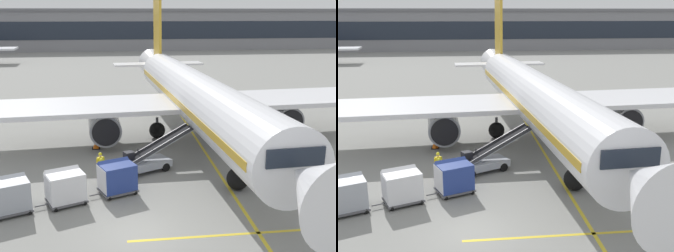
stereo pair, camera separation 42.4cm
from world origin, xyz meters
TOP-DOWN VIEW (x-y plane):
  - ground_plane at (0.00, 0.00)m, footprint 600.00×600.00m
  - parked_airplane at (5.44, 14.64)m, footprint 32.33×42.08m
  - belt_loader at (1.16, 8.02)m, footprint 5.45×3.46m
  - baggage_cart_lead at (-0.89, 4.69)m, footprint 2.81×2.24m
  - baggage_cart_second at (-3.69, 3.68)m, footprint 2.81×2.24m
  - baggage_cart_third at (-6.44, 2.91)m, footprint 2.81×2.24m
  - ground_crew_by_loader at (-1.78, 5.84)m, footprint 0.38×0.52m
  - ground_crew_by_carts at (-1.87, 6.96)m, footprint 0.49×0.41m
  - safety_cone_engine_keepout at (-1.70, 14.39)m, footprint 0.62×0.62m
  - safety_cone_wingtip at (0.00, 10.12)m, footprint 0.62×0.62m
  - safety_cone_nose_mark at (-2.41, 13.09)m, footprint 0.61×0.61m
  - apron_guidance_line_lead_in at (5.72, 13.89)m, footprint 0.20×110.00m
  - apron_guidance_line_stop_bar at (5.49, -0.75)m, footprint 12.00×0.20m
  - terminal_building at (10.63, 103.24)m, footprint 148.39×16.38m

SIDE VIEW (x-z plane):
  - ground_plane at x=0.00m, z-range 0.00..0.00m
  - apron_guidance_line_lead_in at x=5.72m, z-range 0.00..0.01m
  - apron_guidance_line_stop_bar at x=5.49m, z-range 0.00..0.01m
  - safety_cone_nose_mark at x=-2.41m, z-range -0.01..0.68m
  - safety_cone_wingtip at x=0.00m, z-range -0.01..0.69m
  - safety_cone_engine_keepout at x=-1.70m, z-range -0.01..0.69m
  - belt_loader at x=1.16m, z-range -0.52..2.16m
  - ground_crew_by_loader at x=-1.78m, z-range 0.13..1.87m
  - ground_crew_by_carts at x=-1.87m, z-range 0.13..1.87m
  - baggage_cart_lead at x=-0.89m, z-range 0.04..1.96m
  - baggage_cart_second at x=-3.69m, z-range 0.04..1.96m
  - baggage_cart_third at x=-6.44m, z-range 0.04..1.96m
  - parked_airplane at x=5.44m, z-range -3.45..10.60m
  - terminal_building at x=10.63m, z-range -0.05..10.91m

